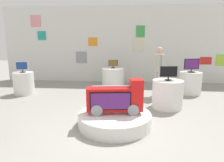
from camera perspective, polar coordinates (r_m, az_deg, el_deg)
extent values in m
plane|color=gray|center=(3.83, -1.11, -15.24)|extent=(30.00, 30.00, 0.00)
cube|color=silver|center=(8.55, 2.48, 10.76)|extent=(10.49, 0.10, 3.29)
cube|color=orange|center=(8.62, -5.75, 11.56)|extent=(0.40, 0.02, 0.36)
cube|color=teal|center=(9.33, -20.21, 12.59)|extent=(0.38, 0.02, 0.38)
cube|color=#9ECC33|center=(9.38, 29.91, 5.42)|extent=(0.46, 0.02, 0.47)
cube|color=beige|center=(8.49, 7.88, 10.75)|extent=(0.44, 0.02, 0.55)
cube|color=pink|center=(9.47, -21.83, 16.27)|extent=(0.46, 0.02, 0.50)
cube|color=green|center=(8.51, 8.47, 14.44)|extent=(0.37, 0.02, 0.47)
cube|color=red|center=(9.13, 26.16, 5.45)|extent=(0.48, 0.02, 0.32)
cube|color=gray|center=(8.76, -9.14, 6.97)|extent=(0.47, 0.02, 0.51)
cylinder|color=silver|center=(4.10, 0.77, -11.31)|extent=(1.52, 1.52, 0.27)
cylinder|color=gray|center=(4.01, -4.49, -8.07)|extent=(0.27, 0.37, 0.23)
cylinder|color=gray|center=(4.05, 5.99, -7.89)|extent=(0.27, 0.37, 0.23)
cube|color=red|center=(3.95, 0.79, -5.35)|extent=(1.17, 0.44, 0.48)
cube|color=red|center=(3.92, 7.30, -0.68)|extent=(0.29, 0.33, 0.17)
cube|color=black|center=(3.80, -0.45, -6.04)|extent=(0.81, 0.12, 0.37)
cube|color=#561E6B|center=(3.80, -0.45, -6.04)|extent=(0.77, 0.12, 0.33)
cube|color=#B2B2B7|center=(3.89, 0.80, -1.53)|extent=(0.91, 0.15, 0.02)
cylinder|color=silver|center=(7.04, 22.27, -0.56)|extent=(0.73, 0.73, 0.75)
cylinder|color=black|center=(6.98, 22.51, 2.53)|extent=(0.23, 0.23, 0.02)
cylinder|color=black|center=(6.97, 22.54, 2.93)|extent=(0.04, 0.04, 0.08)
cube|color=black|center=(6.95, 22.67, 4.71)|extent=(0.52, 0.14, 0.35)
cube|color=#561E6B|center=(6.93, 22.69, 4.69)|extent=(0.47, 0.11, 0.32)
cylinder|color=silver|center=(5.32, 16.17, -3.76)|extent=(0.80, 0.80, 0.75)
cylinder|color=black|center=(5.24, 16.40, 0.32)|extent=(0.18, 0.18, 0.02)
cylinder|color=black|center=(5.23, 16.43, 0.84)|extent=(0.04, 0.04, 0.08)
cube|color=black|center=(5.20, 16.53, 2.74)|extent=(0.44, 0.08, 0.27)
cube|color=black|center=(5.18, 16.56, 2.70)|extent=(0.41, 0.05, 0.24)
cylinder|color=silver|center=(7.15, -24.79, -0.60)|extent=(0.67, 0.67, 0.75)
cylinder|color=black|center=(7.09, -25.04, 2.45)|extent=(0.18, 0.18, 0.02)
cylinder|color=black|center=(7.08, -25.07, 2.82)|extent=(0.04, 0.04, 0.07)
cube|color=silver|center=(7.06, -25.18, 4.16)|extent=(0.38, 0.12, 0.26)
cube|color=navy|center=(7.04, -25.30, 4.14)|extent=(0.35, 0.09, 0.24)
cylinder|color=silver|center=(7.57, 0.33, 1.04)|extent=(0.88, 0.88, 0.75)
cylinder|color=black|center=(7.51, 0.33, 3.93)|extent=(0.17, 0.17, 0.02)
cylinder|color=black|center=(7.51, 0.33, 4.28)|extent=(0.04, 0.04, 0.07)
cube|color=black|center=(7.49, 0.33, 5.40)|extent=(0.37, 0.15, 0.23)
cube|color=brown|center=(7.47, 0.27, 5.39)|extent=(0.33, 0.12, 0.20)
cylinder|color=#B2ADA3|center=(6.48, 13.17, -0.62)|extent=(0.12, 0.12, 0.83)
cylinder|color=#B2ADA3|center=(6.31, 14.01, -0.97)|extent=(0.12, 0.12, 0.83)
cube|color=#B2ADA3|center=(6.29, 13.87, 5.29)|extent=(0.32, 0.43, 0.54)
sphere|color=tan|center=(6.27, 14.04, 8.92)|extent=(0.20, 0.20, 0.20)
cylinder|color=#B2ADA3|center=(6.50, 12.87, 5.75)|extent=(0.08, 0.08, 0.48)
cylinder|color=#B2ADA3|center=(6.08, 14.96, 5.30)|extent=(0.08, 0.08, 0.48)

